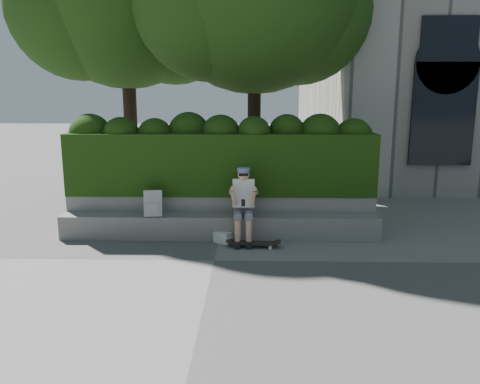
{
  "coord_description": "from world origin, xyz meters",
  "views": [
    {
      "loc": [
        0.61,
        -7.29,
        2.64
      ],
      "look_at": [
        0.4,
        1.0,
        0.95
      ],
      "focal_mm": 35.0,
      "sensor_mm": 36.0,
      "label": 1
    }
  ],
  "objects_px": {
    "person": "(243,202)",
    "skateboard": "(253,243)",
    "backpack_plaid": "(153,203)",
    "backpack_ground": "(223,237)"
  },
  "relations": [
    {
      "from": "backpack_plaid",
      "to": "backpack_ground",
      "type": "height_order",
      "value": "backpack_plaid"
    },
    {
      "from": "skateboard",
      "to": "backpack_plaid",
      "type": "xyz_separation_m",
      "value": [
        -1.87,
        0.44,
        0.62
      ]
    },
    {
      "from": "person",
      "to": "backpack_plaid",
      "type": "xyz_separation_m",
      "value": [
        -1.68,
        0.08,
        -0.06
      ]
    },
    {
      "from": "skateboard",
      "to": "backpack_plaid",
      "type": "distance_m",
      "value": 2.02
    },
    {
      "from": "backpack_plaid",
      "to": "backpack_ground",
      "type": "relative_size",
      "value": 1.62
    },
    {
      "from": "person",
      "to": "skateboard",
      "type": "relative_size",
      "value": 1.57
    },
    {
      "from": "backpack_plaid",
      "to": "backpack_ground",
      "type": "distance_m",
      "value": 1.45
    },
    {
      "from": "backpack_plaid",
      "to": "backpack_ground",
      "type": "xyz_separation_m",
      "value": [
        1.31,
        -0.17,
        -0.6
      ]
    },
    {
      "from": "person",
      "to": "backpack_ground",
      "type": "relative_size",
      "value": 4.57
    },
    {
      "from": "backpack_ground",
      "to": "skateboard",
      "type": "bearing_deg",
      "value": 8.83
    }
  ]
}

